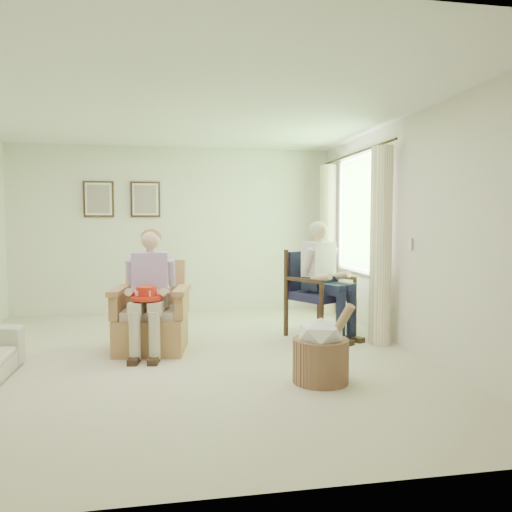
{
  "coord_description": "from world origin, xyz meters",
  "views": [
    {
      "loc": [
        -0.14,
        -5.25,
        1.44
      ],
      "look_at": [
        0.85,
        0.26,
        1.05
      ],
      "focal_mm": 35.0,
      "sensor_mm": 36.0,
      "label": 1
    }
  ],
  "objects_px": {
    "red_hat": "(147,295)",
    "hatbox": "(321,350)",
    "wood_armchair": "(318,289)",
    "person_wicker": "(151,283)",
    "wicker_armchair": "(152,322)",
    "person_dark": "(323,270)"
  },
  "relations": [
    {
      "from": "red_hat",
      "to": "hatbox",
      "type": "bearing_deg",
      "value": -34.55
    },
    {
      "from": "wood_armchair",
      "to": "person_wicker",
      "type": "distance_m",
      "value": 2.15
    },
    {
      "from": "red_hat",
      "to": "wood_armchair",
      "type": "bearing_deg",
      "value": 19.75
    },
    {
      "from": "wood_armchair",
      "to": "wicker_armchair",
      "type": "bearing_deg",
      "value": 160.15
    },
    {
      "from": "red_hat",
      "to": "person_dark",
      "type": "bearing_deg",
      "value": 15.44
    },
    {
      "from": "person_wicker",
      "to": "person_dark",
      "type": "relative_size",
      "value": 0.94
    },
    {
      "from": "wicker_armchair",
      "to": "wood_armchair",
      "type": "height_order",
      "value": "wood_armchair"
    },
    {
      "from": "person_dark",
      "to": "red_hat",
      "type": "relative_size",
      "value": 4.42
    },
    {
      "from": "person_dark",
      "to": "hatbox",
      "type": "relative_size",
      "value": 1.91
    },
    {
      "from": "red_hat",
      "to": "hatbox",
      "type": "distance_m",
      "value": 1.93
    },
    {
      "from": "wicker_armchair",
      "to": "hatbox",
      "type": "xyz_separation_m",
      "value": [
        1.52,
        -1.41,
        -0.03
      ]
    },
    {
      "from": "person_wicker",
      "to": "hatbox",
      "type": "bearing_deg",
      "value": -31.74
    },
    {
      "from": "person_dark",
      "to": "hatbox",
      "type": "distance_m",
      "value": 1.83
    },
    {
      "from": "wood_armchair",
      "to": "hatbox",
      "type": "relative_size",
      "value": 1.43
    },
    {
      "from": "red_hat",
      "to": "person_wicker",
      "type": "bearing_deg",
      "value": 79.63
    },
    {
      "from": "wood_armchair",
      "to": "red_hat",
      "type": "xyz_separation_m",
      "value": [
        -2.1,
        -0.75,
        0.1
      ]
    },
    {
      "from": "person_wicker",
      "to": "red_hat",
      "type": "xyz_separation_m",
      "value": [
        -0.04,
        -0.2,
        -0.1
      ]
    },
    {
      "from": "person_wicker",
      "to": "red_hat",
      "type": "distance_m",
      "value": 0.23
    },
    {
      "from": "wood_armchair",
      "to": "person_dark",
      "type": "bearing_deg",
      "value": -121.29
    },
    {
      "from": "hatbox",
      "to": "person_wicker",
      "type": "bearing_deg",
      "value": 139.97
    },
    {
      "from": "person_dark",
      "to": "red_hat",
      "type": "xyz_separation_m",
      "value": [
        -2.1,
        -0.58,
        -0.16
      ]
    },
    {
      "from": "wood_armchair",
      "to": "red_hat",
      "type": "relative_size",
      "value": 3.3
    }
  ]
}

